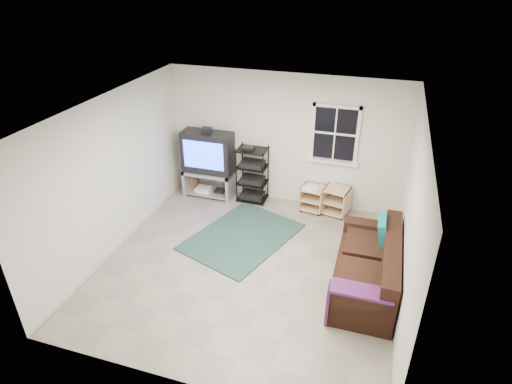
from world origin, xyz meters
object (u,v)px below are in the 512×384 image
(side_table_left, at_px, (337,199))
(sofa, at_px, (369,270))
(side_table_right, at_px, (313,196))
(av_rack, at_px, (252,178))
(tv_unit, at_px, (208,159))

(side_table_left, bearing_deg, sofa, -69.81)
(side_table_right, relative_size, sofa, 0.26)
(av_rack, xyz_separation_m, side_table_left, (1.71, 0.02, -0.22))
(side_table_right, height_order, sofa, sofa)
(tv_unit, bearing_deg, av_rack, 2.67)
(side_table_right, distance_m, sofa, 2.36)
(tv_unit, bearing_deg, side_table_right, 1.50)
(av_rack, bearing_deg, sofa, -39.41)
(tv_unit, relative_size, sofa, 0.75)
(side_table_right, bearing_deg, side_table_left, 0.79)
(side_table_right, bearing_deg, sofa, -59.30)
(tv_unit, height_order, av_rack, tv_unit)
(tv_unit, distance_m, av_rack, 0.98)
(side_table_left, bearing_deg, tv_unit, -178.62)
(av_rack, relative_size, sofa, 0.59)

